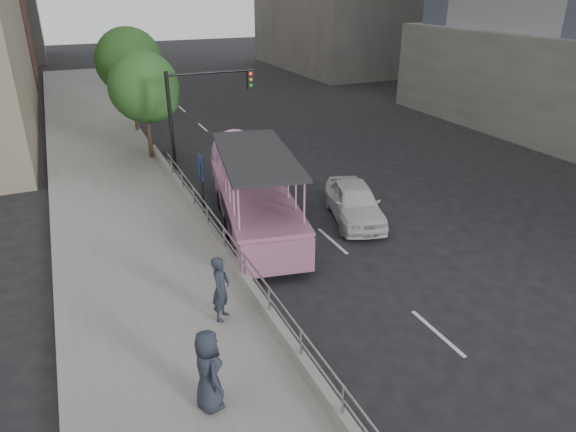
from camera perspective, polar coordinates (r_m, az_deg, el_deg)
name	(u,v)px	position (r m, az deg, el deg)	size (l,w,h in m)	color
ground	(367,303)	(15.68, 8.75, -9.56)	(160.00, 160.00, 0.00)	black
sidewalk	(122,208)	(22.52, -17.99, 0.89)	(5.50, 80.00, 0.30)	gray
kerb_wall	(245,280)	(15.77, -4.80, -7.05)	(0.24, 30.00, 0.36)	gray
guardrail	(244,260)	(15.43, -4.89, -4.94)	(0.07, 22.00, 0.71)	#A4A4A9
duck_boat	(251,193)	(20.20, -4.11, 2.59)	(4.06, 9.95, 3.22)	black
car	(355,202)	(20.58, 7.41, 1.55)	(1.80, 4.45, 1.52)	silver
pedestrian_near	(221,288)	(13.98, -7.47, -7.99)	(0.69, 0.45, 1.88)	#262B38
pedestrian_far	(208,370)	(11.40, -8.87, -16.59)	(0.94, 0.61, 1.93)	#262B38
parking_sign	(202,184)	(19.55, -9.52, 3.56)	(0.09, 0.67, 2.96)	black
traffic_signal	(195,107)	(24.51, -10.26, 11.82)	(4.20, 0.32, 5.20)	black
street_tree_near	(146,90)	(27.45, -15.47, 13.35)	(3.52, 3.52, 5.72)	#39251A
street_tree_far	(131,64)	(33.27, -17.02, 15.85)	(3.97, 3.97, 6.45)	#39251A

